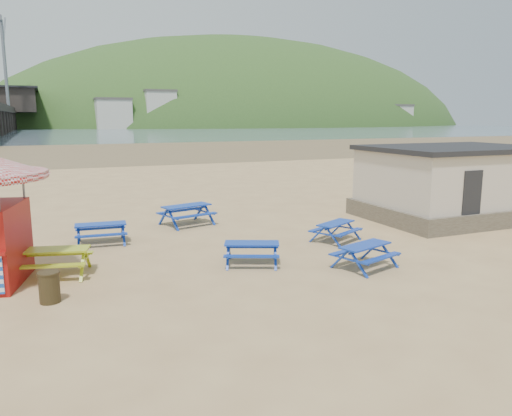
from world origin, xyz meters
name	(u,v)px	position (x,y,z in m)	size (l,w,h in m)	color
ground	(238,246)	(0.00, 0.00, 0.00)	(400.00, 400.00, 0.00)	tan
wet_sand	(91,150)	(0.00, 55.00, 0.00)	(400.00, 400.00, 0.00)	olive
sea	(60,130)	(0.00, 170.00, 0.01)	(400.00, 400.00, 0.00)	#4A5C69
picnic_table_blue_a	(101,234)	(-4.27, 2.25, 0.36)	(1.83, 1.52, 0.72)	#081DAD
picnic_table_blue_b	(187,215)	(-0.67, 4.09, 0.42)	(2.33, 2.07, 0.83)	#081DAD
picnic_table_blue_d	(252,253)	(-0.36, -2.14, 0.34)	(2.02, 1.85, 0.68)	#081DAD
picnic_table_blue_e	(365,256)	(2.57, -3.77, 0.36)	(2.03, 1.82, 0.71)	#081DAD
picnic_table_blue_f	(336,232)	(3.52, -0.64, 0.34)	(2.03, 1.90, 0.68)	#081DAD
picnic_table_yellow	(55,262)	(-5.85, -0.98, 0.39)	(2.17, 1.91, 0.78)	gold
litter_bin	(49,287)	(-6.03, -3.13, 0.39)	(0.52, 0.52, 0.76)	#392E17
amenity_block	(453,182)	(10.50, 1.00, 1.57)	(7.40, 5.40, 3.15)	#665B4C
pier	(2,114)	(-17.99, 178.23, 5.46)	(24.00, 220.00, 39.29)	black
headland_town	(241,145)	(90.00, 229.68, -9.91)	(264.00, 144.00, 108.00)	#2D4C1E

